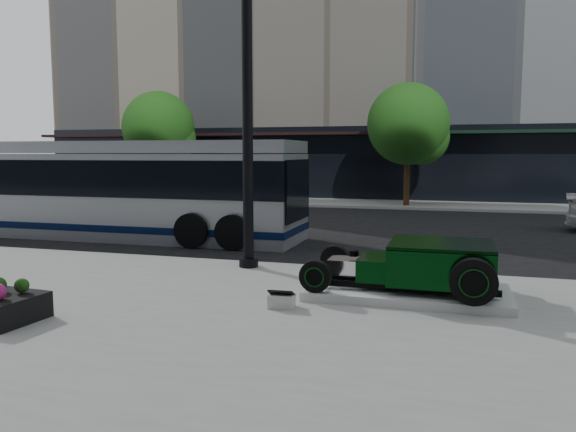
% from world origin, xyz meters
% --- Properties ---
extents(ground, '(120.00, 120.00, 0.00)m').
position_xyz_m(ground, '(0.00, 0.00, 0.00)').
color(ground, black).
rests_on(ground, ground).
extents(sidewalk_far, '(70.00, 4.00, 0.12)m').
position_xyz_m(sidewalk_far, '(0.00, 14.00, 0.06)').
color(sidewalk_far, gray).
rests_on(sidewalk_far, ground).
extents(street_trees, '(29.80, 3.80, 5.70)m').
position_xyz_m(street_trees, '(1.15, 13.07, 3.77)').
color(street_trees, black).
rests_on(street_trees, sidewalk_far).
extents(display_plinth, '(3.40, 1.80, 0.15)m').
position_xyz_m(display_plinth, '(2.43, -4.17, 0.20)').
color(display_plinth, silver).
rests_on(display_plinth, sidewalk_near).
extents(hot_rod, '(3.22, 2.00, 0.81)m').
position_xyz_m(hot_rod, '(2.76, -4.17, 0.70)').
color(hot_rod, black).
rests_on(hot_rod, display_plinth).
extents(info_plaque, '(0.42, 0.33, 0.31)m').
position_xyz_m(info_plaque, '(0.55, -5.50, 0.24)').
color(info_plaque, silver).
rests_on(info_plaque, sidewalk_near).
extents(lamppost, '(0.41, 0.41, 7.51)m').
position_xyz_m(lamppost, '(-1.09, -2.61, 3.59)').
color(lamppost, black).
rests_on(lamppost, sidewalk_near).
extents(transit_bus, '(12.12, 2.88, 2.92)m').
position_xyz_m(transit_bus, '(-7.04, 1.16, 1.49)').
color(transit_bus, '#A5A9AF').
rests_on(transit_bus, ground).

